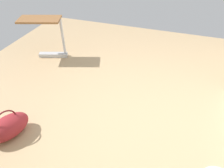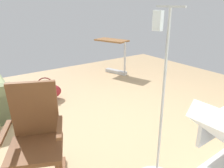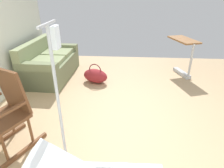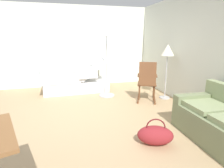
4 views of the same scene
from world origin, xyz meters
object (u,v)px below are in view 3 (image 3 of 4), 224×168
at_px(couch, 50,64).
at_px(overbed_table, 184,53).
at_px(rocking_chair, 8,113).
at_px(duffel_bag, 95,76).

height_order(couch, overbed_table, couch).
relative_size(rocking_chair, duffel_bag, 1.65).
bearing_deg(rocking_chair, couch, 7.89).
bearing_deg(duffel_bag, overbed_table, -72.79).
bearing_deg(couch, duffel_bag, -102.24).
xyz_separation_m(couch, duffel_bag, (-0.24, -1.08, -0.15)).
bearing_deg(rocking_chair, overbed_table, -47.00).
xyz_separation_m(rocking_chair, overbed_table, (2.61, -2.79, 0.03)).
distance_m(couch, rocking_chair, 2.25).
bearing_deg(rocking_chair, duffel_bag, -21.42).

